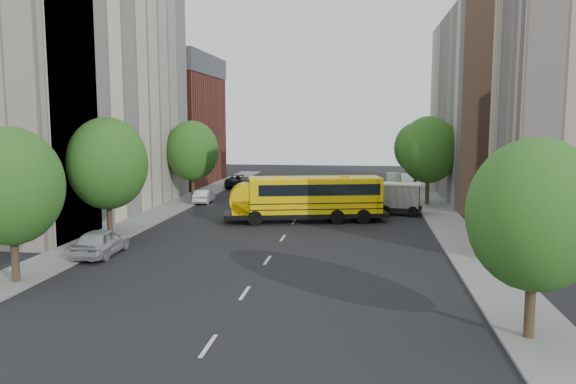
% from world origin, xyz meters
% --- Properties ---
extents(ground, '(120.00, 120.00, 0.00)m').
position_xyz_m(ground, '(0.00, 0.00, 0.00)').
color(ground, black).
rests_on(ground, ground).
extents(sidewalk_left, '(3.00, 80.00, 0.12)m').
position_xyz_m(sidewalk_left, '(-11.50, 5.00, 0.06)').
color(sidewalk_left, slate).
rests_on(sidewalk_left, ground).
extents(sidewalk_right, '(3.00, 80.00, 0.12)m').
position_xyz_m(sidewalk_right, '(11.50, 5.00, 0.06)').
color(sidewalk_right, slate).
rests_on(sidewalk_right, ground).
extents(lane_markings, '(0.15, 64.00, 0.01)m').
position_xyz_m(lane_markings, '(0.00, 10.00, 0.01)').
color(lane_markings, silver).
rests_on(lane_markings, ground).
extents(building_left_cream, '(10.00, 26.00, 20.00)m').
position_xyz_m(building_left_cream, '(-18.00, 6.00, 10.00)').
color(building_left_cream, beige).
rests_on(building_left_cream, ground).
extents(building_left_redbrick, '(10.00, 15.00, 13.00)m').
position_xyz_m(building_left_redbrick, '(-18.00, 28.00, 6.50)').
color(building_left_redbrick, maroon).
rests_on(building_left_redbrick, ground).
extents(building_right_far, '(10.00, 22.00, 18.00)m').
position_xyz_m(building_right_far, '(18.00, 20.00, 9.00)').
color(building_right_far, '#BEAC94').
rests_on(building_right_far, ground).
extents(building_right_sidewall, '(10.10, 0.30, 18.00)m').
position_xyz_m(building_right_sidewall, '(18.00, 9.00, 9.00)').
color(building_right_sidewall, brown).
rests_on(building_right_sidewall, ground).
extents(street_tree_0, '(4.80, 4.80, 7.41)m').
position_xyz_m(street_tree_0, '(-11.00, -14.00, 4.64)').
color(street_tree_0, '#38281C').
rests_on(street_tree_0, ground).
extents(street_tree_1, '(5.12, 5.12, 7.90)m').
position_xyz_m(street_tree_1, '(-11.00, -4.00, 4.95)').
color(street_tree_1, '#38281C').
rests_on(street_tree_1, ground).
extents(street_tree_2, '(4.99, 4.99, 7.71)m').
position_xyz_m(street_tree_2, '(-11.00, 14.00, 4.83)').
color(street_tree_2, '#38281C').
rests_on(street_tree_2, ground).
extents(street_tree_3, '(4.61, 4.61, 7.11)m').
position_xyz_m(street_tree_3, '(11.00, -18.00, 4.45)').
color(street_tree_3, '#38281C').
rests_on(street_tree_3, ground).
extents(street_tree_4, '(5.25, 5.25, 8.10)m').
position_xyz_m(street_tree_4, '(11.00, 14.00, 5.08)').
color(street_tree_4, '#38281C').
rests_on(street_tree_4, ground).
extents(street_tree_5, '(4.86, 4.86, 7.51)m').
position_xyz_m(street_tree_5, '(11.00, 26.00, 4.70)').
color(street_tree_5, '#38281C').
rests_on(street_tree_5, ground).
extents(school_bus, '(12.72, 5.50, 3.50)m').
position_xyz_m(school_bus, '(0.76, 4.21, 1.96)').
color(school_bus, black).
rests_on(school_bus, ground).
extents(safari_truck, '(6.31, 3.02, 2.60)m').
position_xyz_m(safari_truck, '(7.00, 8.74, 1.38)').
color(safari_truck, black).
rests_on(safari_truck, ground).
extents(parked_car_0, '(2.04, 4.73, 1.59)m').
position_xyz_m(parked_car_0, '(-9.60, -8.14, 0.80)').
color(parked_car_0, '#A9A8AF').
rests_on(parked_car_0, ground).
extents(parked_car_1, '(1.55, 3.93, 1.27)m').
position_xyz_m(parked_car_1, '(-9.60, 12.85, 0.64)').
color(parked_car_1, silver).
rests_on(parked_car_1, ground).
extents(parked_car_2, '(2.95, 5.73, 1.54)m').
position_xyz_m(parked_car_2, '(-9.12, 25.62, 0.77)').
color(parked_car_2, black).
rests_on(parked_car_2, ground).
extents(parked_car_4, '(1.95, 4.40, 1.47)m').
position_xyz_m(parked_car_4, '(8.80, 15.73, 0.74)').
color(parked_car_4, '#2E3850').
rests_on(parked_car_4, ground).
extents(parked_car_5, '(1.67, 4.72, 1.55)m').
position_xyz_m(parked_car_5, '(8.80, 29.10, 0.78)').
color(parked_car_5, '#A9AAA5').
rests_on(parked_car_5, ground).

